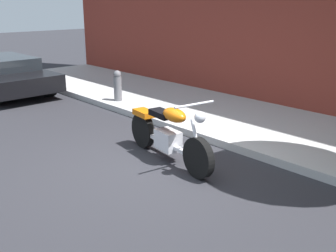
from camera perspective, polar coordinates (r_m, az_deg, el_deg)
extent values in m
plane|color=#28282D|center=(6.56, -1.18, -5.62)|extent=(60.00, 60.00, 0.00)
cube|color=#AEAEAE|center=(8.60, 13.49, 0.02)|extent=(18.97, 3.05, 0.14)
cylinder|color=black|center=(6.04, 4.30, -4.52)|extent=(0.64, 0.21, 0.63)
cylinder|color=black|center=(7.29, -3.55, -0.61)|extent=(0.64, 0.21, 0.63)
cube|color=silver|center=(6.63, 0.00, -1.98)|extent=(0.48, 0.34, 0.32)
cube|color=silver|center=(6.65, 0.00, -2.55)|extent=(1.45, 0.29, 0.06)
ellipsoid|color=#D1660C|center=(6.35, 0.91, 1.55)|extent=(0.55, 0.33, 0.22)
cube|color=black|center=(6.65, -0.87, 1.75)|extent=(0.51, 0.31, 0.10)
cube|color=#D1660C|center=(7.15, -3.39, 1.85)|extent=(0.47, 0.30, 0.10)
cylinder|color=silver|center=(5.98, 4.01, -1.86)|extent=(0.28, 0.09, 0.58)
cylinder|color=silver|center=(5.88, 3.75, 3.06)|extent=(0.14, 0.70, 0.04)
sphere|color=silver|center=(5.82, 4.56, 1.25)|extent=(0.17, 0.17, 0.17)
cylinder|color=silver|center=(6.94, -0.06, -1.95)|extent=(0.80, 0.20, 0.09)
cylinder|color=black|center=(11.70, -16.56, 5.58)|extent=(0.64, 0.23, 0.64)
cylinder|color=black|center=(14.02, -21.40, 6.96)|extent=(0.64, 0.23, 0.64)
cube|color=black|center=(12.54, -22.42, 6.42)|extent=(4.05, 1.86, 0.45)
cylinder|color=slate|center=(10.24, -7.11, 4.88)|extent=(0.20, 0.20, 0.75)
sphere|color=slate|center=(10.15, -7.20, 7.28)|extent=(0.19, 0.19, 0.19)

